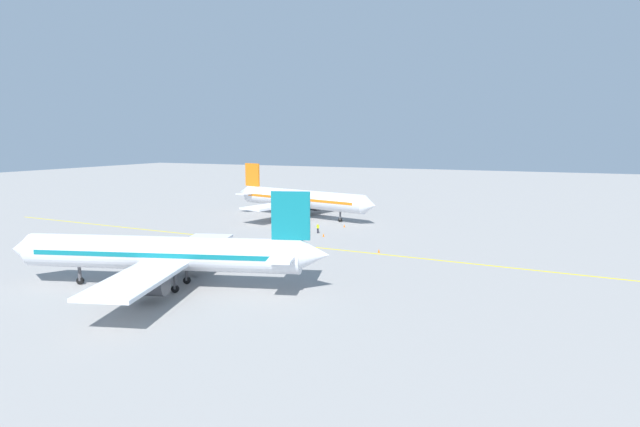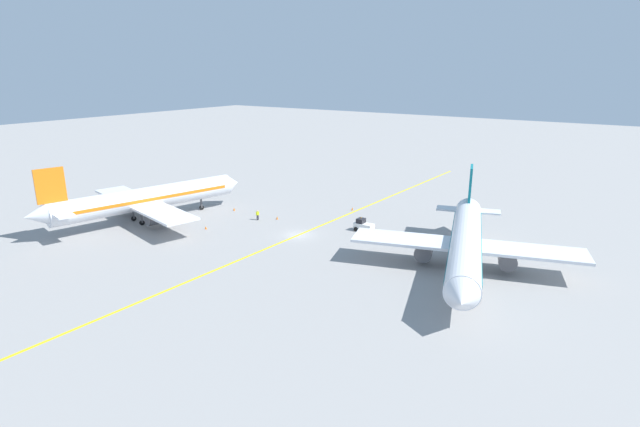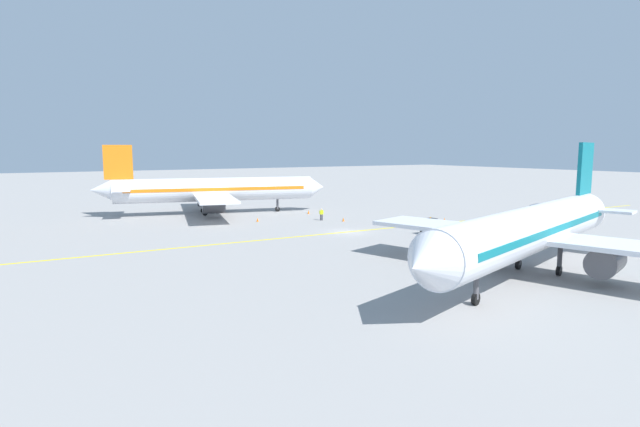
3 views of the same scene
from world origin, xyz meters
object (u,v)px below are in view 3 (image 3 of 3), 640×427
(baggage_tug_white, at_px, (433,228))
(traffic_cone_by_wingtip, at_px, (258,220))
(traffic_cone_mid_apron, at_px, (309,212))
(traffic_cone_near_nose, at_px, (444,220))
(traffic_cone_far_edge, at_px, (343,219))
(airplane_at_gate, at_px, (534,230))
(airplane_adjacent_stand, at_px, (214,190))
(ground_crew_worker, at_px, (321,214))

(baggage_tug_white, height_order, traffic_cone_by_wingtip, baggage_tug_white)
(baggage_tug_white, height_order, traffic_cone_mid_apron, baggage_tug_white)
(traffic_cone_near_nose, relative_size, traffic_cone_by_wingtip, 1.00)
(traffic_cone_near_nose, bearing_deg, traffic_cone_far_edge, 57.36)
(airplane_at_gate, xyz_separation_m, baggage_tug_white, (17.91, -6.62, -2.81))
(airplane_adjacent_stand, xyz_separation_m, ground_crew_worker, (-14.69, -10.56, -2.80))
(traffic_cone_far_edge, bearing_deg, ground_crew_worker, 41.14)
(airplane_at_gate, relative_size, traffic_cone_by_wingtip, 63.29)
(traffic_cone_near_nose, bearing_deg, traffic_cone_mid_apron, 34.60)
(airplane_at_gate, bearing_deg, traffic_cone_far_edge, -7.08)
(baggage_tug_white, bearing_deg, traffic_cone_by_wingtip, 31.75)
(airplane_at_gate, xyz_separation_m, traffic_cone_by_wingtip, (38.74, 6.27, -3.43))
(airplane_adjacent_stand, height_order, baggage_tug_white, airplane_adjacent_stand)
(traffic_cone_mid_apron, bearing_deg, ground_crew_worker, 164.25)
(ground_crew_worker, xyz_separation_m, traffic_cone_mid_apron, (7.22, -2.04, -0.63))
(traffic_cone_far_edge, bearing_deg, airplane_at_gate, 172.92)
(baggage_tug_white, xyz_separation_m, traffic_cone_near_nose, (7.38, -9.25, -0.63))
(airplane_adjacent_stand, bearing_deg, baggage_tug_white, -154.61)
(airplane_at_gate, bearing_deg, baggage_tug_white, -20.27)
(traffic_cone_mid_apron, xyz_separation_m, traffic_cone_by_wingtip, (-3.73, 10.28, 0.00))
(airplane_at_gate, bearing_deg, ground_crew_worker, -3.20)
(ground_crew_worker, relative_size, traffic_cone_near_nose, 3.05)
(traffic_cone_by_wingtip, xyz_separation_m, traffic_cone_far_edge, (-5.91, -10.35, 0.00))
(airplane_adjacent_stand, distance_m, traffic_cone_near_nose, 34.89)
(traffic_cone_mid_apron, height_order, traffic_cone_by_wingtip, same)
(traffic_cone_near_nose, height_order, traffic_cone_mid_apron, same)
(ground_crew_worker, height_order, traffic_cone_far_edge, ground_crew_worker)
(baggage_tug_white, relative_size, ground_crew_worker, 1.80)
(airplane_adjacent_stand, distance_m, ground_crew_worker, 18.31)
(traffic_cone_near_nose, distance_m, traffic_cone_mid_apron, 20.87)
(airplane_adjacent_stand, distance_m, traffic_cone_mid_apron, 15.04)
(airplane_at_gate, distance_m, baggage_tug_white, 19.30)
(baggage_tug_white, distance_m, traffic_cone_mid_apron, 24.71)
(airplane_at_gate, xyz_separation_m, ground_crew_worker, (35.25, -1.97, -2.80))
(traffic_cone_near_nose, height_order, traffic_cone_far_edge, same)
(ground_crew_worker, xyz_separation_m, traffic_cone_near_nose, (-9.96, -13.89, -0.63))
(traffic_cone_near_nose, distance_m, traffic_cone_far_edge, 13.99)
(ground_crew_worker, distance_m, traffic_cone_near_nose, 17.10)
(ground_crew_worker, bearing_deg, baggage_tug_white, -165.00)
(ground_crew_worker, relative_size, traffic_cone_by_wingtip, 3.05)
(baggage_tug_white, distance_m, traffic_cone_far_edge, 15.15)
(ground_crew_worker, xyz_separation_m, traffic_cone_far_edge, (-2.41, -2.11, -0.63))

